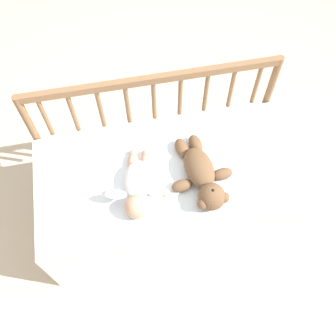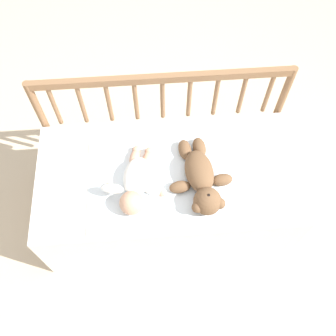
{
  "view_description": "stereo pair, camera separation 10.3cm",
  "coord_description": "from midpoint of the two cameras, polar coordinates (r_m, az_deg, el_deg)",
  "views": [
    {
      "loc": [
        -0.17,
        -0.84,
        1.95
      ],
      "look_at": [
        0.0,
        -0.01,
        0.49
      ],
      "focal_mm": 40.0,
      "sensor_mm": 36.0,
      "label": 1
    },
    {
      "loc": [
        -0.06,
        -0.85,
        1.95
      ],
      "look_at": [
        0.0,
        -0.01,
        0.49
      ],
      "focal_mm": 40.0,
      "sensor_mm": 36.0,
      "label": 2
    }
  ],
  "objects": [
    {
      "name": "baby",
      "position": [
        1.67,
        -6.39,
        -2.75
      ],
      "size": [
        0.29,
        0.36,
        0.11
      ],
      "color": "white",
      "rests_on": "crib_mattress"
    },
    {
      "name": "ground_plane",
      "position": [
        2.12,
        -1.45,
        -6.4
      ],
      "size": [
        12.0,
        12.0,
        0.0
      ],
      "primitive_type": "plane",
      "color": "#C6B293"
    },
    {
      "name": "teddy_bear",
      "position": [
        1.68,
        3.48,
        -1.25
      ],
      "size": [
        0.3,
        0.41,
        0.13
      ],
      "color": "brown",
      "rests_on": "crib_mattress"
    },
    {
      "name": "crib_mattress",
      "position": [
        1.93,
        -1.59,
        -3.87
      ],
      "size": [
        1.23,
        0.62,
        0.43
      ],
      "color": "white",
      "rests_on": "ground_plane"
    },
    {
      "name": "blanket",
      "position": [
        1.72,
        -1.24,
        -1.69
      ],
      "size": [
        0.76,
        0.5,
        0.01
      ],
      "color": "white",
      "rests_on": "crib_mattress"
    },
    {
      "name": "crib_rail",
      "position": [
        1.86,
        -3.73,
        9.39
      ],
      "size": [
        1.23,
        0.04,
        0.72
      ],
      "color": "brown",
      "rests_on": "ground_plane"
    }
  ]
}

